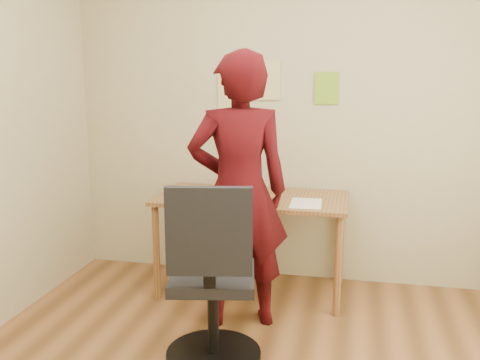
% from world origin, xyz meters
% --- Properties ---
extents(room, '(3.58, 3.58, 2.78)m').
position_xyz_m(room, '(0.00, 0.00, 1.35)').
color(room, brown).
rests_on(room, ground).
extents(desk, '(1.40, 0.70, 0.74)m').
position_xyz_m(desk, '(-0.25, 1.38, 0.65)').
color(desk, '#9A6535').
rests_on(desk, ground).
extents(laptop, '(0.38, 0.36, 0.21)m').
position_xyz_m(laptop, '(-0.34, 1.39, 0.79)').
color(laptop, '#B3B4BB').
rests_on(laptop, desk).
extents(paper_sheet, '(0.23, 0.32, 0.00)m').
position_xyz_m(paper_sheet, '(0.16, 1.25, 0.74)').
color(paper_sheet, white).
rests_on(paper_sheet, desk).
extents(phone, '(0.11, 0.13, 0.01)m').
position_xyz_m(phone, '(-0.08, 1.17, 0.74)').
color(phone, black).
rests_on(phone, desk).
extents(wall_note_left, '(0.21, 0.00, 0.30)m').
position_xyz_m(wall_note_left, '(-0.49, 1.74, 1.49)').
color(wall_note_left, '#DDD284').
rests_on(wall_note_left, room).
extents(wall_note_mid, '(0.21, 0.00, 0.30)m').
position_xyz_m(wall_note_mid, '(-0.21, 1.74, 1.58)').
color(wall_note_mid, '#DDD284').
rests_on(wall_note_mid, room).
extents(wall_note_right, '(0.18, 0.00, 0.24)m').
position_xyz_m(wall_note_right, '(0.25, 1.74, 1.52)').
color(wall_note_right, '#87BB2A').
rests_on(wall_note_right, room).
extents(office_chair, '(0.56, 0.57, 1.08)m').
position_xyz_m(office_chair, '(-0.27, 0.31, 0.46)').
color(office_chair, black).
rests_on(office_chair, ground).
extents(person, '(0.75, 0.62, 1.78)m').
position_xyz_m(person, '(-0.23, 0.86, 0.89)').
color(person, '#3D080C').
rests_on(person, ground).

